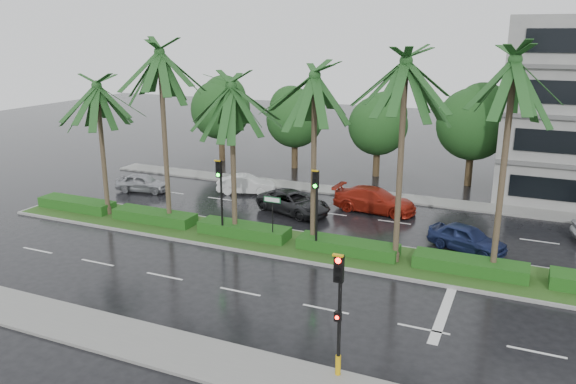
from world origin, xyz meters
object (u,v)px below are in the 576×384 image
at_px(car_silver, 143,183).
at_px(car_red, 375,200).
at_px(street_sign, 272,208).
at_px(car_blue, 467,238).
at_px(signal_near, 339,310).
at_px(car_darkgrey, 294,202).
at_px(car_white, 246,184).
at_px(signal_median_left, 220,187).

distance_m(car_silver, car_red, 16.51).
relative_size(street_sign, car_blue, 0.64).
bearing_deg(signal_near, car_darkgrey, 117.82).
xyz_separation_m(car_white, car_darkgrey, (4.83, -2.71, 0.03)).
bearing_deg(car_red, signal_near, -165.02).
distance_m(signal_near, car_darkgrey, 17.77).
bearing_deg(car_darkgrey, car_red, -43.00).
bearing_deg(car_blue, car_red, 75.97).
height_order(street_sign, car_blue, street_sign).
height_order(car_silver, car_blue, car_blue).
height_order(signal_near, car_blue, signal_near).
xyz_separation_m(car_white, car_red, (9.41, -0.39, 0.10)).
bearing_deg(car_darkgrey, signal_median_left, -176.27).
bearing_deg(car_white, car_blue, -126.12).
distance_m(car_white, car_blue, 16.34).
height_order(car_darkgrey, car_blue, car_blue).
relative_size(car_silver, car_blue, 0.94).
distance_m(signal_near, car_silver, 25.57).
bearing_deg(car_darkgrey, car_silver, 109.41).
xyz_separation_m(car_white, car_blue, (15.58, -4.95, 0.03)).
bearing_deg(signal_near, car_white, 125.49).
height_order(car_white, car_blue, car_blue).
distance_m(car_darkgrey, car_blue, 10.98).
bearing_deg(signal_near, street_sign, 125.34).
distance_m(signal_near, signal_median_left, 13.93).
bearing_deg(signal_median_left, car_silver, 148.72).
distance_m(street_sign, car_silver, 14.39).
relative_size(signal_median_left, car_red, 0.83).
bearing_deg(car_silver, car_darkgrey, -102.08).
bearing_deg(car_white, street_sign, -162.83).
height_order(signal_median_left, car_blue, signal_median_left).
relative_size(signal_near, car_darkgrey, 0.88).
xyz_separation_m(signal_near, street_sign, (-7.00, 9.87, -0.38)).
xyz_separation_m(signal_near, car_blue, (2.50, 13.39, -1.81)).
distance_m(signal_median_left, street_sign, 3.13).
bearing_deg(car_blue, car_silver, 106.38).
bearing_deg(street_sign, signal_near, -54.66).
distance_m(car_red, car_blue, 7.67).
bearing_deg(car_red, car_darkgrey, 120.28).
distance_m(street_sign, car_white, 10.53).
relative_size(car_silver, car_red, 0.73).
height_order(signal_near, signal_median_left, signal_median_left).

